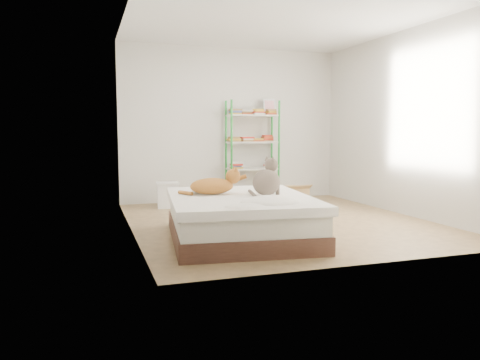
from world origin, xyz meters
name	(u,v)px	position (x,y,z in m)	size (l,w,h in m)	color
room	(280,122)	(0.00, 0.00, 1.30)	(3.81, 4.21, 2.61)	tan
bed	(240,217)	(-0.81, -0.79, 0.24)	(1.71, 2.04, 0.48)	brown
orange_cat	(212,184)	(-1.06, -0.58, 0.60)	(0.58, 0.31, 0.23)	#C67C26
grey_cat	(266,177)	(-0.52, -0.85, 0.69)	(0.30, 0.37, 0.42)	gray
shelf_unit	(253,148)	(0.31, 1.88, 0.90)	(0.88, 0.36, 1.74)	#248E34
cardboard_box	(286,200)	(0.35, 0.58, 0.19)	(0.57, 0.56, 0.43)	tan
white_bin	(168,195)	(-1.20, 1.59, 0.20)	(0.38, 0.34, 0.40)	white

